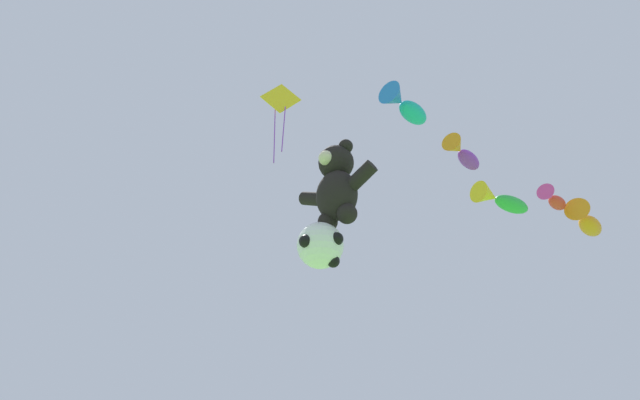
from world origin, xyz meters
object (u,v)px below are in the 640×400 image
Objects in this scene: fish_kite_emerald at (500,200)px; diamond_kite at (280,104)px; teddy_bear_kite at (336,185)px; soccer_ball_kite at (321,245)px; fish_kite_tangerine at (585,220)px; fish_kite_crimson at (553,199)px; fish_kite_violet at (462,153)px; fish_kite_teal at (404,105)px.

diamond_kite is (-4.53, -4.71, 3.30)m from fish_kite_emerald.
teddy_bear_kite is 1.66m from soccer_ball_kite.
fish_kite_emerald is 0.91× the size of fish_kite_tangerine.
fish_kite_emerald is 3.26m from fish_kite_crimson.
soccer_ball_kite is 11.13m from fish_kite_tangerine.
teddy_bear_kite is at bearing -134.35° from fish_kite_violet.
fish_kite_tangerine is at bearing 83.03° from fish_kite_teal.
fish_kite_crimson is at bearing 83.82° from fish_kite_violet.
fish_kite_tangerine is at bearing 59.40° from diamond_kite.
diamond_kite is at bearing -154.33° from fish_kite_violet.
teddy_bear_kite is 2.00× the size of soccer_ball_kite.
fish_kite_violet is at bearing 45.65° from teddy_bear_kite.
soccer_ball_kite is 0.79× the size of fish_kite_violet.
diamond_kite is at bearing -120.60° from fish_kite_tangerine.
fish_kite_tangerine is at bearing 78.07° from fish_kite_crimson.
fish_kite_crimson is at bearing 84.26° from fish_kite_teal.
fish_kite_crimson is at bearing 67.79° from soccer_ball_kite.
fish_kite_violet is at bearing -96.18° from fish_kite_crimson.
fish_kite_violet is (0.20, 2.40, -0.15)m from fish_kite_teal.
soccer_ball_kite is 0.57× the size of fish_kite_emerald.
soccer_ball_kite is at bearing -116.75° from fish_kite_emerald.
diamond_kite is (-5.67, -9.58, 2.34)m from fish_kite_tangerine.
fish_kite_teal is 0.68× the size of fish_kite_emerald.
fish_kite_teal is 7.91m from fish_kite_crimson.
soccer_ball_kite is at bearing -176.06° from fish_kite_teal.
diamond_kite is at bearing 170.71° from soccer_ball_kite.
fish_kite_teal is 0.62× the size of fish_kite_tangerine.
soccer_ball_kite is 6.18m from fish_kite_emerald.
fish_kite_teal reaches higher than teddy_bear_kite.
teddy_bear_kite is 4.82m from diamond_kite.
fish_kite_emerald reaches higher than soccer_ball_kite.
fish_kite_violet is (2.68, 2.58, 2.76)m from soccer_ball_kite.
fish_kite_tangerine is (1.19, 9.74, 0.58)m from fish_kite_teal.
diamond_kite reaches higher than fish_kite_crimson.
fish_kite_crimson is at bearing -101.93° from fish_kite_tangerine.
diamond_kite reaches higher than fish_kite_tangerine.
fish_kite_teal is 0.46× the size of diamond_kite.
diamond_kite reaches higher than fish_kite_emerald.
fish_kite_violet reaches higher than fish_kite_emerald.
fish_kite_teal is 9.83m from fish_kite_tangerine.
fish_kite_crimson is 0.46× the size of diamond_kite.
fish_kite_emerald is at bearing 63.25° from soccer_ball_kite.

